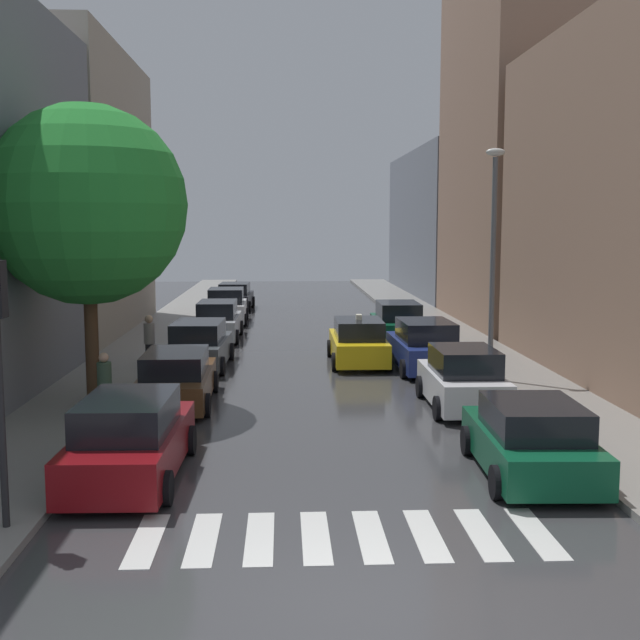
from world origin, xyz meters
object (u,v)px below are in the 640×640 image
(parked_car_left_third, at_px, (199,346))
(parked_car_right_nearest, at_px, (531,440))
(parked_car_left_second, at_px, (176,379))
(pedestrian_near_tree, at_px, (149,341))
(pedestrian_by_kerb, at_px, (105,384))
(lamp_post_right, at_px, (493,248))
(parked_car_right_fourth, at_px, (398,324))
(parked_car_right_second, at_px, (463,380))
(parked_car_left_sixth, at_px, (235,297))
(taxi_midroad, at_px, (358,343))
(street_tree_left, at_px, (87,205))
(parked_car_left_nearest, at_px, (130,440))
(parked_car_right_third, at_px, (425,347))
(parked_car_left_fourth, at_px, (218,322))
(parked_car_left_fifth, at_px, (226,307))

(parked_car_left_third, height_order, parked_car_right_nearest, parked_car_left_third)
(parked_car_left_second, relative_size, pedestrian_near_tree, 2.58)
(pedestrian_by_kerb, distance_m, lamp_post_right, 12.31)
(parked_car_left_third, bearing_deg, parked_car_right_fourth, -53.25)
(parked_car_left_third, relative_size, pedestrian_by_kerb, 2.80)
(parked_car_right_second, bearing_deg, pedestrian_near_tree, 60.13)
(parked_car_left_sixth, relative_size, parked_car_right_second, 1.08)
(parked_car_left_second, distance_m, taxi_midroad, 8.49)
(pedestrian_by_kerb, distance_m, street_tree_left, 4.83)
(parked_car_left_second, bearing_deg, taxi_midroad, -42.89)
(parked_car_right_nearest, height_order, street_tree_left, street_tree_left)
(pedestrian_near_tree, relative_size, street_tree_left, 0.23)
(parked_car_left_sixth, xyz_separation_m, street_tree_left, (-2.36, -25.15, 4.76))
(parked_car_left_nearest, height_order, pedestrian_by_kerb, pedestrian_by_kerb)
(parked_car_right_fourth, relative_size, pedestrian_near_tree, 2.48)
(parked_car_left_third, height_order, parked_car_right_third, parked_car_right_third)
(street_tree_left, bearing_deg, lamp_post_right, 13.48)
(parked_car_right_third, bearing_deg, parked_car_left_fourth, 44.26)
(parked_car_left_sixth, distance_m, parked_car_right_fourth, 15.71)
(parked_car_left_sixth, height_order, lamp_post_right, lamp_post_right)
(parked_car_right_fourth, xyz_separation_m, pedestrian_near_tree, (-9.31, -6.44, 0.31))
(parked_car_left_third, distance_m, parked_car_left_sixth, 19.07)
(parked_car_right_nearest, distance_m, taxi_midroad, 13.16)
(parked_car_left_sixth, xyz_separation_m, pedestrian_near_tree, (-1.66, -20.16, 0.39))
(parked_car_left_nearest, relative_size, parked_car_right_nearest, 1.11)
(parked_car_left_second, height_order, parked_car_right_second, parked_car_right_second)
(parked_car_right_second, xyz_separation_m, taxi_midroad, (-2.18, 7.13, -0.03))
(lamp_post_right, bearing_deg, pedestrian_near_tree, 168.76)
(parked_car_left_third, xyz_separation_m, street_tree_left, (-2.24, -6.07, 4.73))
(parked_car_left_second, distance_m, parked_car_left_fourth, 12.53)
(parked_car_left_nearest, height_order, taxi_midroad, taxi_midroad)
(pedestrian_near_tree, bearing_deg, taxi_midroad, 169.23)
(pedestrian_near_tree, height_order, pedestrian_by_kerb, pedestrian_near_tree)
(parked_car_left_fourth, xyz_separation_m, parked_car_right_fourth, (7.67, -1.45, 0.03))
(parked_car_left_sixth, distance_m, lamp_post_right, 24.47)
(parked_car_left_second, height_order, parked_car_left_sixth, parked_car_left_sixth)
(parked_car_left_second, height_order, parked_car_left_fifth, parked_car_left_fifth)
(street_tree_left, bearing_deg, parked_car_left_second, 8.84)
(parked_car_left_second, bearing_deg, lamp_post_right, -76.36)
(parked_car_left_second, relative_size, parked_car_right_fourth, 1.04)
(parked_car_right_third, xyz_separation_m, street_tree_left, (-10.05, -5.30, 4.70))
(pedestrian_by_kerb, bearing_deg, parked_car_left_fifth, -174.52)
(parked_car_right_second, distance_m, pedestrian_near_tree, 10.84)
(parked_car_left_nearest, bearing_deg, parked_car_left_sixth, 0.90)
(parked_car_right_third, bearing_deg, parked_car_left_third, 83.10)
(parked_car_left_fourth, bearing_deg, parked_car_right_second, -149.42)
(parked_car_left_fourth, distance_m, pedestrian_by_kerb, 14.62)
(parked_car_right_second, height_order, taxi_midroad, taxi_midroad)
(parked_car_left_fourth, relative_size, parked_car_left_sixth, 1.06)
(parked_car_left_fourth, xyz_separation_m, taxi_midroad, (5.54, -6.22, -0.03))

